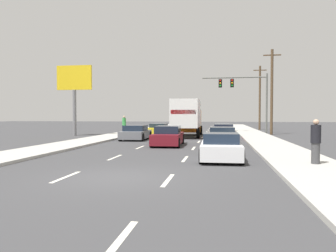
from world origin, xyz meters
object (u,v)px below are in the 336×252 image
traffic_signal_mast (240,88)px  pedestrian_near_corner (124,125)px  car_yellow (159,129)px  roadside_billboard (74,87)px  car_green (222,129)px  car_red (223,132)px  utility_pole_mid (272,91)px  utility_pole_far (260,97)px  car_tan (222,137)px  box_truck (187,116)px  pedestrian_mid_block (316,142)px  car_gray (136,133)px  car_white (221,147)px  car_maroon (168,137)px

traffic_signal_mast → pedestrian_near_corner: traffic_signal_mast is taller
car_yellow → roadside_billboard: bearing=-154.5°
car_green → car_red: 6.11m
traffic_signal_mast → utility_pole_mid: bearing=-47.3°
utility_pole_mid → utility_pole_far: bearing=89.1°
car_green → car_tan: bearing=-90.5°
car_tan → pedestrian_near_corner: (-9.85, 10.10, 0.49)m
box_truck → car_green: 5.38m
traffic_signal_mast → pedestrian_mid_block: traffic_signal_mast is taller
car_green → utility_pole_far: size_ratio=0.46×
car_gray → traffic_signal_mast: traffic_signal_mast is taller
utility_pole_mid → pedestrian_mid_block: (-1.68, -22.04, -3.60)m
car_white → utility_pole_mid: size_ratio=0.47×
traffic_signal_mast → roadside_billboard: size_ratio=1.07×
car_yellow → car_gray: 8.03m
car_gray → roadside_billboard: roadside_billboard is taller
utility_pole_mid → car_yellow: bearing=-174.0°
utility_pole_mid → pedestrian_mid_block: size_ratio=5.14×
car_gray → car_green: 11.17m
car_gray → car_tan: size_ratio=0.98×
traffic_signal_mast → roadside_billboard: 18.58m
utility_pole_far → utility_pole_mid: bearing=-90.9°
pedestrian_near_corner → utility_pole_far: bearing=44.9°
car_white → roadside_billboard: size_ratio=0.60×
car_yellow → car_white: bearing=-71.1°
utility_pole_far → pedestrian_mid_block: size_ratio=5.18×
car_white → utility_pole_far: 33.01m
car_yellow → traffic_signal_mast: 10.94m
car_red → roadside_billboard: roadside_billboard is taller
pedestrian_mid_block → utility_pole_mid: bearing=85.7°
box_truck → utility_pole_far: utility_pole_far is taller
car_tan → utility_pole_far: utility_pole_far is taller
car_red → traffic_signal_mast: bearing=79.0°
utility_pole_mid → pedestrian_mid_block: bearing=-94.3°
car_maroon → roadside_billboard: roadside_billboard is taller
roadside_billboard → utility_pole_far: bearing=40.4°
utility_pole_mid → traffic_signal_mast: bearing=132.7°
car_white → roadside_billboard: roadside_billboard is taller
car_gray → car_green: size_ratio=1.00×
car_gray → utility_pole_far: size_ratio=0.46×
utility_pole_far → car_tan: bearing=-102.1°
roadside_billboard → pedestrian_mid_block: bearing=-43.4°
car_yellow → car_gray: (-0.42, -8.02, 0.03)m
car_white → car_gray: bearing=122.1°
car_tan → pedestrian_near_corner: 14.12m
car_gray → car_green: car_gray is taller
car_green → roadside_billboard: bearing=-163.5°
pedestrian_mid_block → utility_pole_far: bearing=86.9°
car_red → pedestrian_near_corner: size_ratio=2.48×
car_green → roadside_billboard: size_ratio=0.60×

